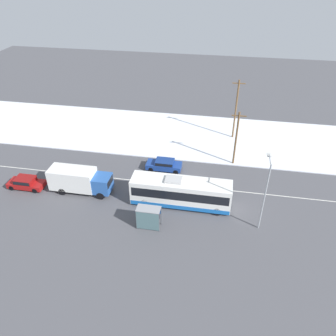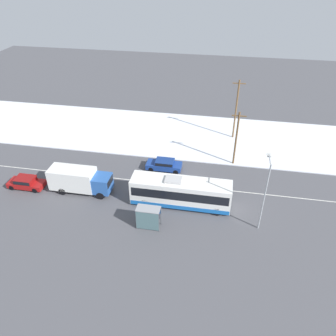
{
  "view_description": "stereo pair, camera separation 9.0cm",
  "coord_description": "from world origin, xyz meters",
  "px_view_note": "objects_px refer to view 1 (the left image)",
  "views": [
    {
      "loc": [
        3.5,
        -31.59,
        23.73
      ],
      "look_at": [
        -2.4,
        1.38,
        1.4
      ],
      "focal_mm": 35.0,
      "sensor_mm": 36.0,
      "label": 1
    },
    {
      "loc": [
        3.59,
        -31.57,
        23.73
      ],
      "look_at": [
        -2.4,
        1.38,
        1.4
      ],
      "focal_mm": 35.0,
      "sensor_mm": 36.0,
      "label": 2
    }
  ],
  "objects_px": {
    "streetlamp": "(266,187)",
    "pedestrian_at_stop": "(158,211)",
    "city_bus": "(181,192)",
    "parked_car_near_truck": "(26,182)",
    "box_truck": "(79,180)",
    "sedan_car": "(164,164)",
    "utility_pole_roadside": "(236,138)",
    "utility_pole_snowlot": "(236,109)",
    "bus_shelter": "(148,216)"
  },
  "relations": [
    {
      "from": "sedan_car",
      "to": "parked_car_near_truck",
      "type": "relative_size",
      "value": 1.06
    },
    {
      "from": "streetlamp",
      "to": "pedestrian_at_stop",
      "type": "bearing_deg",
      "value": -175.13
    },
    {
      "from": "streetlamp",
      "to": "utility_pole_roadside",
      "type": "height_order",
      "value": "streetlamp"
    },
    {
      "from": "city_bus",
      "to": "pedestrian_at_stop",
      "type": "distance_m",
      "value": 3.48
    },
    {
      "from": "parked_car_near_truck",
      "to": "bus_shelter",
      "type": "height_order",
      "value": "bus_shelter"
    },
    {
      "from": "parked_car_near_truck",
      "to": "pedestrian_at_stop",
      "type": "relative_size",
      "value": 2.55
    },
    {
      "from": "utility_pole_snowlot",
      "to": "sedan_car",
      "type": "bearing_deg",
      "value": -129.74
    },
    {
      "from": "city_bus",
      "to": "box_truck",
      "type": "height_order",
      "value": "city_bus"
    },
    {
      "from": "city_bus",
      "to": "streetlamp",
      "type": "distance_m",
      "value": 9.19
    },
    {
      "from": "sedan_car",
      "to": "utility_pole_roadside",
      "type": "xyz_separation_m",
      "value": [
        8.75,
        2.93,
        3.14
      ]
    },
    {
      "from": "box_truck",
      "to": "parked_car_near_truck",
      "type": "relative_size",
      "value": 1.68
    },
    {
      "from": "utility_pole_snowlot",
      "to": "box_truck",
      "type": "bearing_deg",
      "value": -136.43
    },
    {
      "from": "streetlamp",
      "to": "sedan_car",
      "type": "bearing_deg",
      "value": 143.69
    },
    {
      "from": "city_bus",
      "to": "streetlamp",
      "type": "xyz_separation_m",
      "value": [
        8.4,
        -1.92,
        3.21
      ]
    },
    {
      "from": "pedestrian_at_stop",
      "to": "city_bus",
      "type": "bearing_deg",
      "value": 55.02
    },
    {
      "from": "bus_shelter",
      "to": "box_truck",
      "type": "bearing_deg",
      "value": 153.24
    },
    {
      "from": "city_bus",
      "to": "sedan_car",
      "type": "distance_m",
      "value": 7.26
    },
    {
      "from": "box_truck",
      "to": "utility_pole_roadside",
      "type": "distance_m",
      "value": 19.96
    },
    {
      "from": "bus_shelter",
      "to": "utility_pole_snowlot",
      "type": "relative_size",
      "value": 0.27
    },
    {
      "from": "bus_shelter",
      "to": "streetlamp",
      "type": "xyz_separation_m",
      "value": [
        11.06,
        2.47,
        3.19
      ]
    },
    {
      "from": "box_truck",
      "to": "sedan_car",
      "type": "xyz_separation_m",
      "value": [
        8.83,
        6.24,
        -0.88
      ]
    },
    {
      "from": "sedan_car",
      "to": "pedestrian_at_stop",
      "type": "bearing_deg",
      "value": 96.84
    },
    {
      "from": "parked_car_near_truck",
      "to": "utility_pole_snowlot",
      "type": "distance_m",
      "value": 29.75
    },
    {
      "from": "sedan_car",
      "to": "city_bus",
      "type": "bearing_deg",
      "value": 115.32
    },
    {
      "from": "box_truck",
      "to": "pedestrian_at_stop",
      "type": "xyz_separation_m",
      "value": [
        9.94,
        -3.08,
        -0.62
      ]
    },
    {
      "from": "box_truck",
      "to": "utility_pole_roadside",
      "type": "height_order",
      "value": "utility_pole_roadside"
    },
    {
      "from": "pedestrian_at_stop",
      "to": "utility_pole_snowlot",
      "type": "xyz_separation_m",
      "value": [
        7.46,
        19.64,
        3.65
      ]
    },
    {
      "from": "city_bus",
      "to": "utility_pole_roadside",
      "type": "bearing_deg",
      "value": 59.0
    },
    {
      "from": "box_truck",
      "to": "streetlamp",
      "type": "distance_m",
      "value": 20.67
    },
    {
      "from": "city_bus",
      "to": "sedan_car",
      "type": "bearing_deg",
      "value": 115.32
    },
    {
      "from": "utility_pole_roadside",
      "to": "utility_pole_snowlot",
      "type": "distance_m",
      "value": 7.43
    },
    {
      "from": "parked_car_near_truck",
      "to": "sedan_car",
      "type": "bearing_deg",
      "value": 23.49
    },
    {
      "from": "utility_pole_roadside",
      "to": "parked_car_near_truck",
      "type": "bearing_deg",
      "value": -158.27
    },
    {
      "from": "city_bus",
      "to": "streetlamp",
      "type": "relative_size",
      "value": 1.41
    },
    {
      "from": "pedestrian_at_stop",
      "to": "utility_pole_roadside",
      "type": "xyz_separation_m",
      "value": [
        7.64,
        12.25,
        2.88
      ]
    },
    {
      "from": "box_truck",
      "to": "streetlamp",
      "type": "height_order",
      "value": "streetlamp"
    },
    {
      "from": "city_bus",
      "to": "utility_pole_snowlot",
      "type": "relative_size",
      "value": 1.22
    },
    {
      "from": "city_bus",
      "to": "box_truck",
      "type": "xyz_separation_m",
      "value": [
        -11.91,
        0.27,
        0.0
      ]
    },
    {
      "from": "box_truck",
      "to": "utility_pole_roadside",
      "type": "bearing_deg",
      "value": 27.55
    },
    {
      "from": "parked_car_near_truck",
      "to": "pedestrian_at_stop",
      "type": "xyz_separation_m",
      "value": [
        16.6,
        -2.59,
        0.26
      ]
    },
    {
      "from": "streetlamp",
      "to": "utility_pole_roadside",
      "type": "distance_m",
      "value": 11.73
    },
    {
      "from": "city_bus",
      "to": "parked_car_near_truck",
      "type": "bearing_deg",
      "value": -179.33
    },
    {
      "from": "parked_car_near_truck",
      "to": "pedestrian_at_stop",
      "type": "bearing_deg",
      "value": -8.87
    },
    {
      "from": "city_bus",
      "to": "box_truck",
      "type": "relative_size",
      "value": 1.53
    },
    {
      "from": "parked_car_near_truck",
      "to": "utility_pole_roadside",
      "type": "bearing_deg",
      "value": 21.73
    },
    {
      "from": "utility_pole_snowlot",
      "to": "city_bus",
      "type": "bearing_deg",
      "value": -108.09
    },
    {
      "from": "parked_car_near_truck",
      "to": "bus_shelter",
      "type": "bearing_deg",
      "value": -14.71
    },
    {
      "from": "streetlamp",
      "to": "box_truck",
      "type": "bearing_deg",
      "value": 173.83
    },
    {
      "from": "pedestrian_at_stop",
      "to": "streetlamp",
      "type": "relative_size",
      "value": 0.21
    },
    {
      "from": "pedestrian_at_stop",
      "to": "box_truck",
      "type": "bearing_deg",
      "value": 162.8
    }
  ]
}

